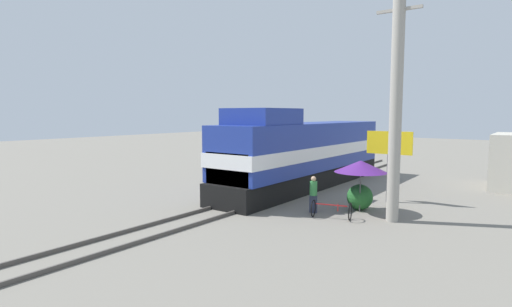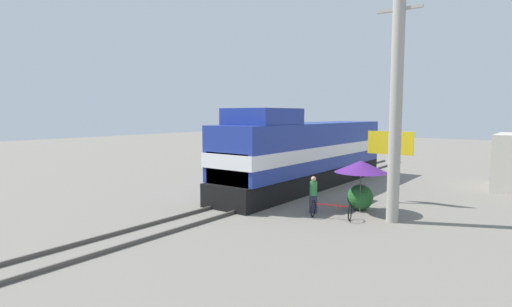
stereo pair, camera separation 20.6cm
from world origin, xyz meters
name	(u,v)px [view 2 (the right image)]	position (x,y,z in m)	size (l,w,h in m)	color
ground_plane	(280,195)	(0.00, 0.00, 0.00)	(120.00, 120.00, 0.00)	slate
rail_near	(269,192)	(-0.72, 0.00, 0.07)	(0.08, 38.09, 0.15)	#4C4742
rail_far	(291,195)	(0.72, 0.00, 0.07)	(0.08, 38.09, 0.15)	#4C4742
locomotive	(305,153)	(0.00, 2.72, 2.10)	(3.07, 15.90, 4.75)	black
utility_pole	(396,103)	(6.81, -1.84, 4.92)	(1.80, 0.50, 9.76)	#9E998E
vendor_umbrella	(361,167)	(5.14, -1.19, 2.11)	(2.36, 2.36, 2.38)	#4C4C4C
billboard_sign	(390,148)	(5.47, 1.68, 2.76)	(2.28, 0.12, 3.60)	#595959
shrub_cluster	(360,197)	(4.95, -0.72, 0.60)	(1.20, 1.20, 1.20)	#236028
person_bystander	(313,193)	(3.48, -2.53, 0.90)	(0.34, 0.34, 1.67)	#2D3347
bicycle	(331,210)	(4.60, -3.00, 0.39)	(1.76, 1.12, 0.76)	black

